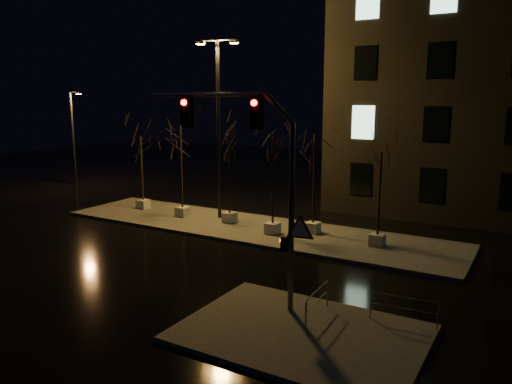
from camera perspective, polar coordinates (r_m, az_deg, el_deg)
The scene contains 14 objects.
ground at distance 21.89m, azimuth -8.92°, elevation -7.79°, with size 90.00×90.00×0.00m, color black.
median at distance 26.57m, azimuth -0.72°, elevation -4.15°, with size 22.00×5.00×0.15m, color #4C4944.
sidewalk_corner at distance 15.36m, azimuth 5.20°, elevation -15.77°, with size 7.00×5.00×0.15m, color #4C4944.
tree_0 at distance 31.04m, azimuth -13.00°, elevation 4.42°, with size 1.80×1.80×4.57m.
tree_1 at distance 28.45m, azimuth -8.60°, elevation 5.27°, with size 1.80×1.80×5.39m.
tree_2 at distance 26.84m, azimuth -3.11°, elevation 4.47°, with size 1.80×1.80×5.04m.
tree_3 at distance 24.54m, azimuth 1.96°, elevation 3.85°, with size 1.80×1.80×5.02m.
tree_4 at distance 24.79m, azimuth 6.70°, elevation 3.99°, with size 1.80×1.80×5.10m.
tree_5 at distance 23.19m, azimuth 14.03°, elevation 2.08°, with size 1.80×1.80×4.47m.
traffic_signal_mast at distance 15.71m, azimuth 0.19°, elevation 2.63°, with size 5.61×1.05×6.93m.
streetlight_main at distance 27.82m, azimuth -4.33°, elevation 8.49°, with size 2.44×0.80×9.82m.
streetlight_far at distance 42.22m, azimuth -20.11°, elevation 6.24°, with size 1.44×0.39×7.35m.
guard_rail_a at distance 16.10m, azimuth 16.56°, elevation -12.39°, with size 2.01×0.22×0.87m.
guard_rail_b at distance 16.00m, azimuth 7.03°, elevation -12.05°, with size 0.14×1.94×0.92m.
Camera 1 is at (13.25, -15.97, 6.94)m, focal length 35.00 mm.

